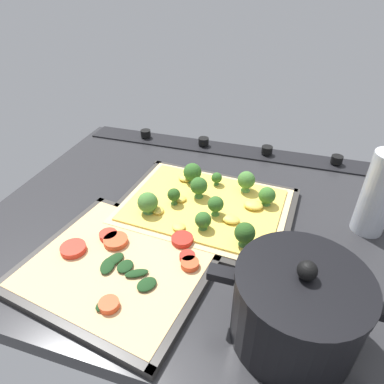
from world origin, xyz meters
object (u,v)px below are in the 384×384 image
Objects in this scene: cooking_pot at (297,308)px; oil_bottle at (380,191)px; broccoli_pizza at (206,203)px; baking_tray_back at (120,266)px; veggie_pizza_back at (121,263)px; baking_tray_front at (204,210)px.

oil_bottle is (-12.26, -26.81, 2.98)cm from cooking_pot.
broccoli_pizza is 1.02× the size of baking_tray_back.
oil_bottle is at bearing -150.41° from veggie_pizza_back.
cooking_pot is at bearing 171.43° from veggie_pizza_back.
cooking_pot reaches higher than baking_tray_front.
oil_bottle reaches higher than veggie_pizza_back.
veggie_pizza_back is (9.38, 18.79, -0.94)cm from broccoli_pizza.
cooking_pot is (-27.80, 3.94, 5.37)cm from baking_tray_back.
baking_tray_front is 1.54× the size of cooking_pot.
cooking_pot is at bearing 128.48° from broccoli_pizza.
veggie_pizza_back is at bearing 63.46° from broccoli_pizza.
broccoli_pizza is 1.59× the size of oil_bottle.
oil_bottle reaches higher than baking_tray_back.
veggie_pizza_back is at bearing 64.06° from baking_tray_front.
broccoli_pizza is 1.43× the size of cooking_pot.
veggie_pizza_back is (-0.17, -0.22, 0.72)cm from baking_tray_back.
baking_tray_back is (9.56, 19.01, -1.66)cm from broccoli_pizza.
baking_tray_front is at bearing -116.10° from baking_tray_back.
cooking_pot is (-18.24, 22.95, 3.71)cm from broccoli_pizza.
baking_tray_back is 28.59cm from cooking_pot.
baking_tray_back is at bearing -8.07° from cooking_pot.
veggie_pizza_back is 46.50cm from oil_bottle.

